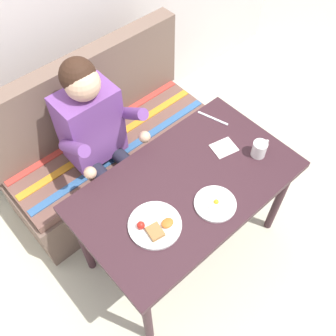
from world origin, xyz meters
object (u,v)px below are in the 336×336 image
(table, at_px, (187,192))
(person, at_px, (98,134))
(plate_breakfast, at_px, (155,225))
(plate_eggs, at_px, (215,204))
(coffee_mug, at_px, (260,149))
(knife, at_px, (213,118))
(couch, at_px, (109,149))
(napkin, at_px, (224,148))

(table, xyz_separation_m, person, (-0.15, 0.59, 0.09))
(plate_breakfast, relative_size, plate_eggs, 1.22)
(table, distance_m, person, 0.61)
(person, bearing_deg, plate_eggs, -78.03)
(coffee_mug, height_order, knife, coffee_mug)
(plate_breakfast, height_order, plate_eggs, plate_breakfast)
(couch, distance_m, napkin, 0.89)
(couch, bearing_deg, napkin, -66.13)
(plate_breakfast, relative_size, knife, 1.31)
(plate_breakfast, bearing_deg, plate_eggs, -19.54)
(couch, xyz_separation_m, plate_eggs, (0.02, -0.95, 0.41))
(couch, distance_m, plate_eggs, 1.03)
(couch, distance_m, knife, 0.80)
(table, xyz_separation_m, couch, (0.00, 0.76, -0.32))
(couch, height_order, napkin, couch)
(table, relative_size, knife, 6.00)
(coffee_mug, bearing_deg, plate_eggs, -170.80)
(table, distance_m, plate_eggs, 0.21)
(coffee_mug, xyz_separation_m, knife, (0.01, 0.36, -0.05))
(couch, height_order, plate_eggs, couch)
(person, xyz_separation_m, plate_eggs, (0.16, -0.77, -0.00))
(couch, relative_size, person, 1.19)
(plate_breakfast, relative_size, coffee_mug, 2.23)
(table, height_order, plate_breakfast, plate_breakfast)
(person, relative_size, coffee_mug, 10.27)
(table, xyz_separation_m, plate_eggs, (0.02, -0.19, 0.09))
(coffee_mug, bearing_deg, couch, 116.02)
(table, bearing_deg, coffee_mug, -15.36)
(napkin, bearing_deg, plate_eggs, -143.70)
(table, bearing_deg, plate_eggs, -84.44)
(table, relative_size, plate_eggs, 5.60)
(couch, relative_size, knife, 7.20)
(person, xyz_separation_m, napkin, (0.47, -0.55, -0.01))
(plate_eggs, height_order, napkin, plate_eggs)
(person, bearing_deg, table, -76.06)
(plate_breakfast, height_order, coffee_mug, coffee_mug)
(couch, bearing_deg, coffee_mug, -63.98)
(plate_eggs, xyz_separation_m, napkin, (0.30, 0.22, -0.01))
(plate_eggs, height_order, coffee_mug, coffee_mug)
(coffee_mug, bearing_deg, plate_breakfast, 176.65)
(person, xyz_separation_m, plate_breakfast, (-0.14, -0.67, 0.00))
(couch, bearing_deg, plate_breakfast, -108.98)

